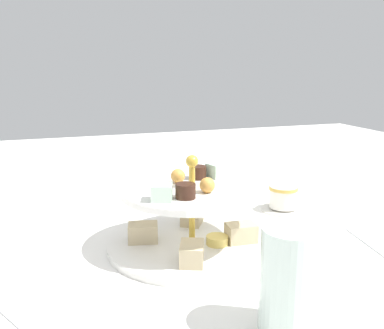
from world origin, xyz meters
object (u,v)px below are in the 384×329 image
Objects in this scene: tiered_serving_stand at (192,221)px; water_glass_tall_right at (290,279)px; teacup_with_saucer at (283,199)px; water_glass_short_left at (220,185)px; butter_knife_right at (375,247)px.

tiered_serving_stand is 2.29× the size of water_glass_tall_right.
teacup_with_saucer is (0.24, 0.12, -0.02)m from tiered_serving_stand.
water_glass_tall_right is 1.59× the size of water_glass_short_left.
tiered_serving_stand is 0.25m from water_glass_short_left.
water_glass_tall_right is (0.03, -0.25, 0.02)m from tiered_serving_stand.
teacup_with_saucer is (0.21, 0.37, -0.04)m from water_glass_tall_right.
butter_knife_right is (0.05, -0.22, -0.02)m from teacup_with_saucer.
water_glass_short_left is at bearing 77.04° from water_glass_tall_right.
tiered_serving_stand reaches higher than water_glass_tall_right.
teacup_with_saucer is at bearing 26.04° from tiered_serving_stand.
tiered_serving_stand is 0.25m from water_glass_tall_right.
water_glass_short_left is at bearing 57.09° from tiered_serving_stand.
butter_knife_right is (0.15, -0.31, -0.04)m from water_glass_short_left.
water_glass_tall_right is 0.71× the size of butter_knife_right.
teacup_with_saucer is at bearing -43.51° from water_glass_short_left.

